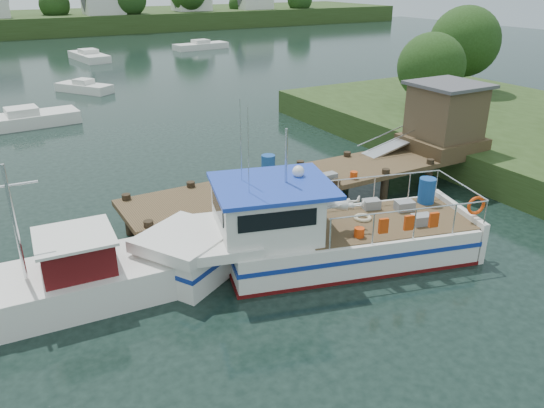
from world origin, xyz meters
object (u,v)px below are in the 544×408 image
lobster_boat (308,235)px  work_boat (46,286)px  moored_a (23,120)px  moored_far (201,46)px  moored_d (89,56)px  moored_b (84,87)px  moored_c (390,90)px  dock (403,139)px

lobster_boat → work_boat: lobster_boat is taller
moored_a → lobster_boat: bearing=-59.0°
moored_far → moored_d: 14.92m
moored_b → lobster_boat: bearing=-69.1°
moored_a → moored_b: moored_a is taller
moored_far → lobster_boat: bearing=-130.5°
moored_c → moored_d: (-16.83, 31.08, 0.05)m
moored_a → moored_d: size_ratio=0.91×
dock → moored_a: bearing=124.6°
moored_far → moored_c: (2.15, -33.77, -0.03)m
moored_far → moored_a: size_ratio=1.06×
dock → moored_far: bearing=77.4°
dock → moored_b: size_ratio=3.36×
moored_a → moored_d: 28.68m
lobster_boat → work_boat: 8.10m
moored_a → dock: bearing=-39.0°
moored_b → moored_c: bearing=-12.1°
lobster_boat → moored_far: (18.46, 53.07, -0.57)m
moored_a → work_boat: bearing=-78.3°
moored_far → work_boat: bearing=-138.5°
work_boat → moored_far: 57.90m
work_boat → moored_c: work_boat is taller
dock → lobster_boat: bearing=-153.1°
lobster_boat → moored_b: lobster_boat is taller
moored_a → moored_b: bearing=74.6°
moored_b → moored_c: moored_c is taller
moored_a → moored_b: (5.66, 9.11, -0.06)m
work_boat → moored_far: (26.41, 51.53, -0.27)m
dock → moored_d: 46.78m
work_boat → moored_b: 31.94m
moored_b → work_boat: bearing=-83.4°
moored_b → moored_d: (4.24, 17.80, 0.06)m
moored_far → moored_b: (-18.92, -20.49, -0.04)m
lobster_boat → work_boat: (-7.95, 1.54, -0.30)m
moored_c → dock: bearing=-149.2°
lobster_boat → work_boat: bearing=-175.9°
lobster_boat → moored_c: (20.61, 19.31, -0.60)m
moored_c → moored_d: 35.34m
lobster_boat → moored_a: (-6.12, 23.47, -0.55)m
work_boat → moored_far: work_boat is taller
moored_far → moored_c: size_ratio=0.99×
moored_b → moored_c: 24.91m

